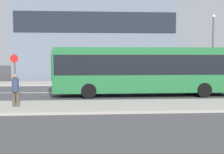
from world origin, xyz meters
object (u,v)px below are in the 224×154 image
at_px(bus_stop_sign, 15,74).
at_px(street_lamp, 213,41).
at_px(parked_car_0, 223,79).
at_px(pedestrian_near_stop, 15,88).
at_px(city_bus, 144,68).

height_order(bus_stop_sign, street_lamp, street_lamp).
distance_m(parked_car_0, pedestrian_near_stop, 18.12).
height_order(pedestrian_near_stop, street_lamp, street_lamp).
height_order(parked_car_0, street_lamp, street_lamp).
height_order(city_bus, bus_stop_sign, city_bus).
bearing_deg(pedestrian_near_stop, city_bus, -145.80).
relative_size(city_bus, street_lamp, 1.87).
bearing_deg(bus_stop_sign, parked_car_0, 27.26).
distance_m(parked_car_0, street_lamp, 3.94).
bearing_deg(parked_car_0, street_lamp, 94.09).
xyz_separation_m(city_bus, pedestrian_near_stop, (-7.35, -4.34, -0.80)).
bearing_deg(street_lamp, parked_car_0, -85.91).
bearing_deg(city_bus, pedestrian_near_stop, -146.65).
height_order(parked_car_0, bus_stop_sign, bus_stop_sign).
xyz_separation_m(bus_stop_sign, street_lamp, (15.64, 10.09, 2.39)).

